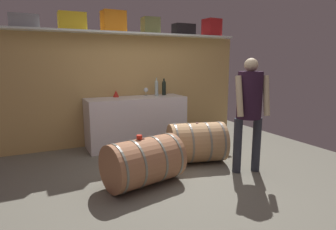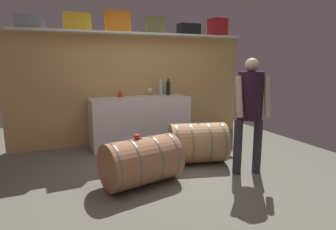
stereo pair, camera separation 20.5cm
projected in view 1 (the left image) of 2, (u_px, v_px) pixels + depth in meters
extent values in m
cube|color=#6A685B|center=(167.00, 167.00, 4.19)|extent=(5.65, 7.36, 0.02)
cube|color=tan|center=(131.00, 89.00, 5.39)|extent=(4.45, 0.10, 1.96)
cube|color=white|center=(132.00, 34.00, 5.07)|extent=(4.10, 0.40, 0.03)
cube|color=gray|center=(24.00, 21.00, 4.32)|extent=(0.43, 0.24, 0.20)
cube|color=yellow|center=(72.00, 21.00, 4.61)|extent=(0.42, 0.24, 0.28)
cube|color=orange|center=(113.00, 21.00, 4.89)|extent=(0.40, 0.30, 0.35)
cube|color=olive|center=(150.00, 25.00, 5.19)|extent=(0.30, 0.25, 0.28)
cube|color=black|center=(184.00, 29.00, 5.49)|extent=(0.41, 0.25, 0.20)
cube|color=red|center=(212.00, 28.00, 5.76)|extent=(0.32, 0.32, 0.33)
cube|color=silver|center=(136.00, 122.00, 5.16)|extent=(1.75, 0.60, 0.87)
cylinder|color=black|center=(164.00, 89.00, 5.41)|extent=(0.08, 0.08, 0.22)
sphere|color=black|center=(164.00, 83.00, 5.38)|extent=(0.07, 0.07, 0.07)
cylinder|color=black|center=(164.00, 80.00, 5.38)|extent=(0.03, 0.03, 0.07)
cylinder|color=#AEC3BB|center=(157.00, 89.00, 5.30)|extent=(0.06, 0.06, 0.24)
sphere|color=#AEC3BB|center=(157.00, 82.00, 5.28)|extent=(0.06, 0.06, 0.06)
cylinder|color=#AEC3BB|center=(156.00, 80.00, 5.27)|extent=(0.02, 0.02, 0.07)
cylinder|color=white|center=(146.00, 96.00, 5.33)|extent=(0.06, 0.06, 0.00)
cylinder|color=white|center=(146.00, 93.00, 5.32)|extent=(0.01, 0.01, 0.07)
sphere|color=white|center=(146.00, 90.00, 5.31)|extent=(0.08, 0.08, 0.08)
sphere|color=maroon|center=(146.00, 90.00, 5.31)|extent=(0.05, 0.05, 0.05)
cone|color=red|center=(116.00, 94.00, 5.11)|extent=(0.11, 0.11, 0.12)
cylinder|color=#A06947|center=(144.00, 162.00, 3.52)|extent=(1.02, 0.76, 0.57)
cylinder|color=slate|center=(115.00, 169.00, 3.28)|extent=(0.15, 0.58, 0.59)
cylinder|color=slate|center=(133.00, 164.00, 3.43)|extent=(0.15, 0.58, 0.59)
cylinder|color=slate|center=(153.00, 159.00, 3.61)|extent=(0.15, 0.58, 0.59)
cylinder|color=slate|center=(168.00, 155.00, 3.75)|extent=(0.15, 0.58, 0.59)
cylinder|color=brown|center=(143.00, 139.00, 3.46)|extent=(0.04, 0.04, 0.01)
cylinder|color=tan|center=(197.00, 142.00, 4.32)|extent=(0.94, 0.77, 0.59)
cylinder|color=gray|center=(174.00, 144.00, 4.25)|extent=(0.17, 0.59, 0.60)
cylinder|color=gray|center=(188.00, 143.00, 4.30)|extent=(0.17, 0.59, 0.60)
cylinder|color=gray|center=(205.00, 142.00, 4.35)|extent=(0.17, 0.59, 0.60)
cylinder|color=gray|center=(218.00, 141.00, 4.39)|extent=(0.17, 0.59, 0.60)
cylinder|color=#874E50|center=(197.00, 123.00, 4.27)|extent=(0.04, 0.04, 0.01)
cylinder|color=red|center=(139.00, 137.00, 3.44)|extent=(0.07, 0.07, 0.05)
cylinder|color=#2A2C36|center=(237.00, 146.00, 3.90)|extent=(0.11, 0.11, 0.75)
cylinder|color=#2A2C36|center=(256.00, 145.00, 3.95)|extent=(0.11, 0.11, 0.75)
cylinder|color=black|center=(250.00, 95.00, 3.80)|extent=(0.33, 0.33, 0.62)
sphere|color=tan|center=(251.00, 65.00, 3.72)|extent=(0.18, 0.18, 0.18)
cylinder|color=tan|center=(239.00, 96.00, 3.67)|extent=(0.13, 0.21, 0.53)
cylinder|color=tan|center=(266.00, 96.00, 3.74)|extent=(0.12, 0.18, 0.53)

